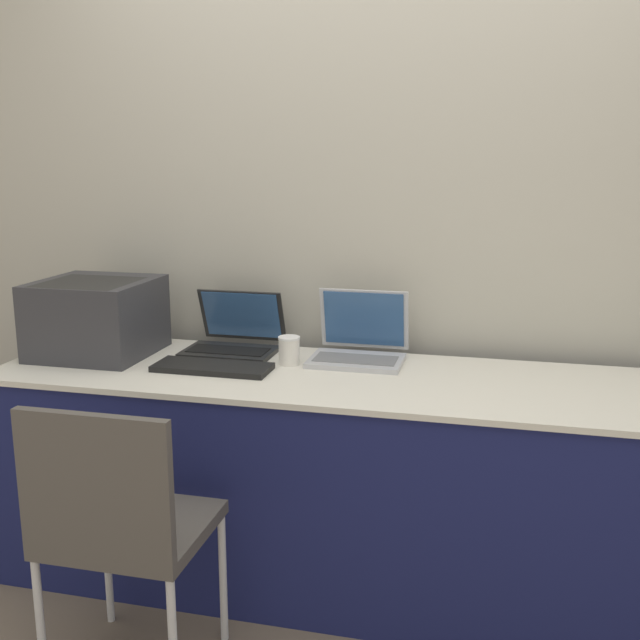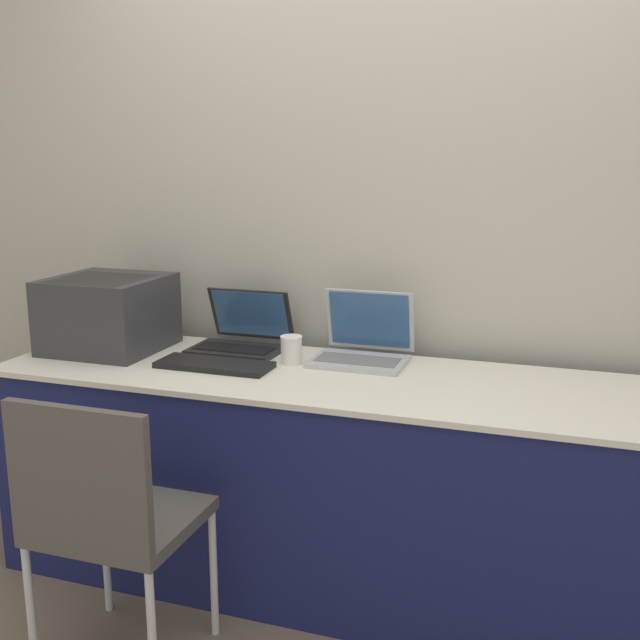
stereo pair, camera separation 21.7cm
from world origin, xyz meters
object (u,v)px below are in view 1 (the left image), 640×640
object	(u,v)px
laptop_left	(234,338)
coffee_cup	(289,350)
external_keyboard	(213,367)
printer	(96,315)
chair	(119,519)
laptop_right	(359,345)

from	to	relation	value
laptop_left	coffee_cup	world-z (taller)	laptop_left
laptop_left	external_keyboard	world-z (taller)	laptop_left
printer	external_keyboard	world-z (taller)	printer
printer	external_keyboard	distance (m)	0.53
laptop_left	coffee_cup	xyz separation A→B (m)	(0.26, -0.13, 0.00)
laptop_left	chair	size ratio (longest dim) A/B	0.39
coffee_cup	laptop_left	bearing A→B (deg)	152.97
chair	coffee_cup	bearing A→B (deg)	70.33
printer	chair	world-z (taller)	printer
printer	laptop_right	world-z (taller)	printer
laptop_left	laptop_right	size ratio (longest dim) A/B	1.01
printer	chair	distance (m)	0.95
laptop_left	laptop_right	world-z (taller)	laptop_right
coffee_cup	laptop_right	bearing A→B (deg)	28.21
external_keyboard	chair	size ratio (longest dim) A/B	0.47
laptop_right	external_keyboard	world-z (taller)	laptop_right
laptop_right	chair	world-z (taller)	laptop_right
printer	chair	bearing A→B (deg)	-57.50
laptop_left	coffee_cup	bearing A→B (deg)	-27.03
printer	coffee_cup	distance (m)	0.74
chair	printer	bearing A→B (deg)	122.50
printer	laptop_right	size ratio (longest dim) A/B	1.22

